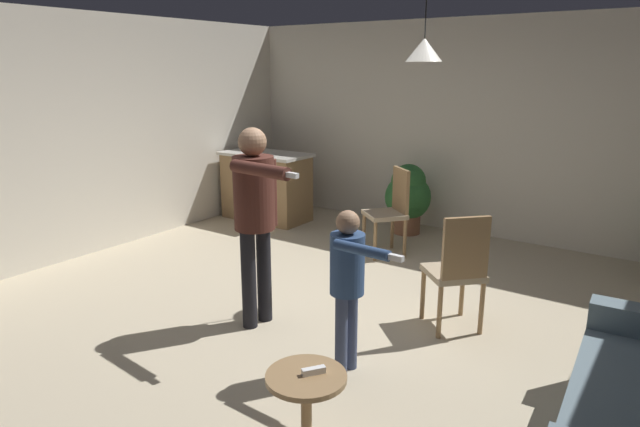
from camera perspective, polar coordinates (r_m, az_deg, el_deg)
name	(u,v)px	position (r m, az deg, el deg)	size (l,w,h in m)	color
ground	(321,315)	(4.92, 0.07, -10.47)	(7.68, 7.68, 0.00)	beige
wall_back	(464,128)	(7.34, 14.66, 8.52)	(6.40, 0.10, 2.70)	silver
wall_left	(90,136)	(6.84, -22.71, 7.42)	(0.10, 6.40, 2.70)	silver
kitchen_counter	(266,186)	(7.83, -5.57, 2.85)	(1.26, 0.66, 0.95)	#99754C
side_table_by_couch	(306,406)	(3.17, -1.42, -19.30)	(0.44, 0.44, 0.52)	#99754C
person_adult	(255,206)	(4.45, -6.68, 0.77)	(0.80, 0.53, 1.65)	black
person_child	(348,275)	(3.78, 2.96, -6.33)	(0.61, 0.36, 1.19)	#384260
dining_chair_by_counter	(391,208)	(6.35, 7.33, 0.55)	(0.59, 0.59, 1.00)	#99754C
dining_chair_near_wall	(458,268)	(4.58, 14.04, -5.47)	(0.59, 0.59, 1.00)	#99754C
potted_plant_corner	(408,195)	(7.20, 9.07, 1.85)	(0.59, 0.59, 0.91)	brown
spare_remote_on_table	(314,371)	(3.06, -0.66, -15.94)	(0.04, 0.13, 0.04)	white
ceiling_light_pendant	(424,50)	(5.08, 10.72, 16.29)	(0.32, 0.32, 0.55)	silver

